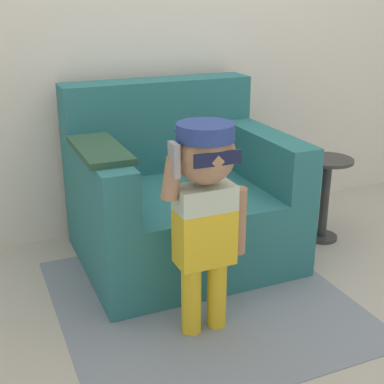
# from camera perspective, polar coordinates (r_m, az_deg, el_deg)

# --- Properties ---
(ground_plane) EXTENTS (10.00, 10.00, 0.00)m
(ground_plane) POSITION_cam_1_polar(r_m,az_deg,el_deg) (2.84, 3.90, -8.40)
(ground_plane) COLOR #ADA89E
(wall_back) EXTENTS (10.00, 0.05, 2.60)m
(wall_back) POSITION_cam_1_polar(r_m,az_deg,el_deg) (3.21, -2.31, 19.23)
(wall_back) COLOR silver
(wall_back) RESTS_ON ground_plane
(armchair) EXTENTS (1.09, 0.93, 0.92)m
(armchair) POSITION_cam_1_polar(r_m,az_deg,el_deg) (2.89, -1.52, -0.57)
(armchair) COLOR #286B70
(armchair) RESTS_ON ground_plane
(person_child) EXTENTS (0.37, 0.28, 0.91)m
(person_child) POSITION_cam_1_polar(r_m,az_deg,el_deg) (2.12, 1.44, -0.65)
(person_child) COLOR gold
(person_child) RESTS_ON ground_plane
(side_table) EXTENTS (0.28, 0.28, 0.49)m
(side_table) POSITION_cam_1_polar(r_m,az_deg,el_deg) (3.17, 14.05, 0.08)
(side_table) COLOR #333333
(side_table) RESTS_ON ground_plane
(rug) EXTENTS (1.31, 1.35, 0.01)m
(rug) POSITION_cam_1_polar(r_m,az_deg,el_deg) (2.59, 1.04, -11.35)
(rug) COLOR gray
(rug) RESTS_ON ground_plane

